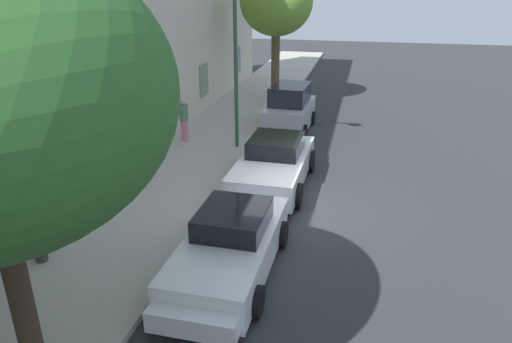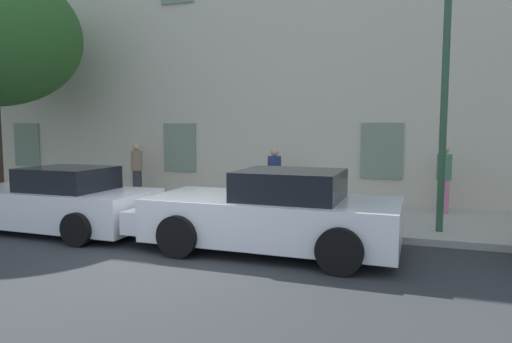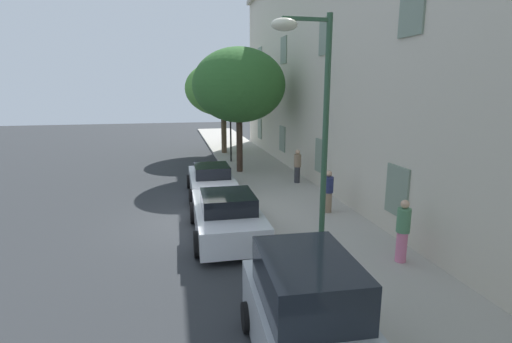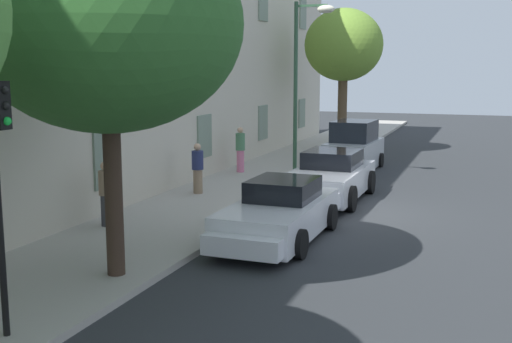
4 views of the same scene
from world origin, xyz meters
name	(u,v)px [view 3 (image 3 of 4)]	position (x,y,z in m)	size (l,w,h in m)	color
ground_plane	(194,222)	(0.00, 0.00, 0.00)	(80.00, 80.00, 0.00)	#2B2D30
sidewalk	(303,212)	(0.00, 4.01, 0.07)	(60.00, 3.72, 0.14)	#A8A399
building_facade	(404,57)	(0.00, 7.68, 5.68)	(38.01, 4.12, 11.32)	beige
sportscar_red_lead	(211,181)	(-3.53, 0.97, 0.60)	(4.61, 2.08, 1.39)	white
sportscar_yellow_flank	(226,214)	(1.31, 0.95, 0.65)	(4.89, 2.23, 1.47)	white
hatchback_parked	(306,318)	(7.46, 1.44, 0.85)	(3.57, 1.98, 1.93)	#B2B7BC
tree_midblock	(223,89)	(-13.54, 2.90, 4.54)	(5.14, 5.14, 6.26)	brown
tree_far_end	(239,85)	(-7.24, 2.90, 4.72)	(4.84, 4.84, 6.52)	#38281E
traffic_light	(229,120)	(-10.18, 2.79, 2.71)	(0.22, 0.36, 3.78)	black
street_lamp	(310,101)	(4.39, 2.53, 4.30)	(0.44, 1.42, 6.07)	#2D5138
pedestrian_admiring	(328,191)	(0.34, 4.83, 0.92)	(0.51, 0.51, 1.55)	#8C7259
pedestrian_strolling	(297,166)	(-4.15, 5.15, 0.96)	(0.46, 0.46, 1.60)	#333338
pedestrian_bystander	(403,230)	(4.57, 5.10, 1.00)	(0.36, 0.36, 1.67)	pink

